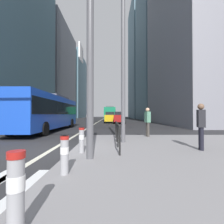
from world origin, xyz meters
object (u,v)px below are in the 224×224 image
at_px(traffic_signal_gantry, 21,30).
at_px(bollard_right, 82,139).
at_px(city_bus_blue_oncoming, 48,111).
at_px(street_lamp_post, 123,38).
at_px(car_oncoming_mid, 89,116).
at_px(bollard_left, 65,153).
at_px(car_receding_far, 119,117).
at_px(car_receding_near, 110,117).
at_px(city_bus_red_receding, 110,113).
at_px(bollard_front, 16,188).
at_px(pedestrian_walking, 148,120).
at_px(pedestrian_waiting, 201,124).

height_order(traffic_signal_gantry, bollard_right, traffic_signal_gantry).
height_order(city_bus_blue_oncoming, street_lamp_post, street_lamp_post).
xyz_separation_m(traffic_signal_gantry, street_lamp_post, (3.38, 2.96, 1.16)).
distance_m(city_bus_blue_oncoming, street_lamp_post, 10.16).
relative_size(car_oncoming_mid, bollard_left, 4.82).
bearing_deg(car_receding_far, car_receding_near, 133.33).
xyz_separation_m(car_oncoming_mid, traffic_signal_gantry, (5.88, -61.30, 3.13)).
height_order(city_bus_red_receding, bollard_right, city_bus_red_receding).
bearing_deg(bollard_front, bollard_left, 89.31).
relative_size(car_receding_far, street_lamp_post, 0.55).
distance_m(car_oncoming_mid, pedestrian_walking, 57.36).
xyz_separation_m(car_oncoming_mid, street_lamp_post, (9.25, -58.33, 4.29)).
distance_m(traffic_signal_gantry, bollard_front, 5.01).
height_order(city_bus_red_receding, pedestrian_waiting, city_bus_red_receding).
xyz_separation_m(car_receding_far, bollard_left, (-2.50, -23.72, -0.36)).
bearing_deg(bollard_left, car_oncoming_mid, 96.91).
bearing_deg(city_bus_red_receding, car_oncoming_mid, 108.27).
height_order(street_lamp_post, bollard_right, street_lamp_post).
distance_m(bollard_right, pedestrian_waiting, 4.52).
relative_size(city_bus_red_receding, car_oncoming_mid, 2.53).
xyz_separation_m(car_oncoming_mid, pedestrian_walking, (10.90, -56.32, 0.15)).
xyz_separation_m(city_bus_blue_oncoming, bollard_front, (4.66, -13.32, -1.16)).
relative_size(traffic_signal_gantry, street_lamp_post, 0.79).
distance_m(traffic_signal_gantry, bollard_left, 4.11).
bearing_deg(street_lamp_post, car_receding_far, 87.53).
relative_size(traffic_signal_gantry, pedestrian_walking, 3.59).
bearing_deg(bollard_front, bollard_right, 89.45).
bearing_deg(bollard_right, bollard_front, -90.55).
bearing_deg(bollard_left, city_bus_blue_oncoming, 112.22).
bearing_deg(pedestrian_waiting, bollard_right, -174.87).
bearing_deg(bollard_left, pedestrian_waiting, 29.15).
bearing_deg(car_receding_far, bollard_front, -95.63).
relative_size(car_oncoming_mid, pedestrian_waiting, 2.36).
distance_m(city_bus_blue_oncoming, bollard_front, 14.16).
height_order(city_bus_blue_oncoming, bollard_left, city_bus_blue_oncoming).
distance_m(pedestrian_waiting, pedestrian_walking, 3.98).
bearing_deg(pedestrian_walking, city_bus_red_receding, 94.43).
bearing_deg(city_bus_blue_oncoming, city_bus_red_receding, 77.44).
relative_size(car_receding_far, bollard_right, 4.92).
distance_m(city_bus_blue_oncoming, car_oncoming_mid, 51.27).
height_order(street_lamp_post, pedestrian_waiting, street_lamp_post).
height_order(street_lamp_post, pedestrian_walking, street_lamp_post).
relative_size(city_bus_red_receding, bollard_right, 11.91).
relative_size(city_bus_blue_oncoming, car_receding_near, 2.86).
relative_size(car_oncoming_mid, pedestrian_walking, 2.37).
distance_m(city_bus_blue_oncoming, car_receding_far, 14.24).
relative_size(city_bus_blue_oncoming, bollard_left, 13.36).
bearing_deg(bollard_front, pedestrian_walking, 67.85).
distance_m(car_receding_near, pedestrian_waiting, 23.14).
height_order(street_lamp_post, bollard_front, street_lamp_post).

